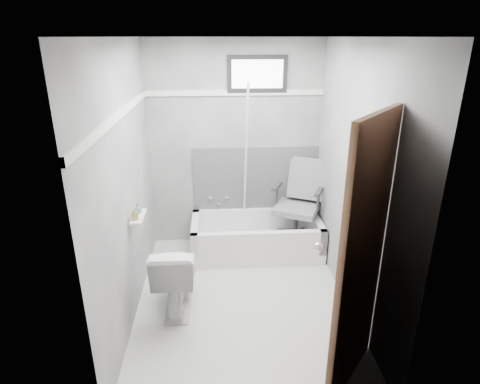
{
  "coord_description": "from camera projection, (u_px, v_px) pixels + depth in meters",
  "views": [
    {
      "loc": [
        -0.24,
        -3.25,
        2.4
      ],
      "look_at": [
        0.0,
        0.35,
        1.0
      ],
      "focal_mm": 30.0,
      "sensor_mm": 36.0,
      "label": 1
    }
  ],
  "objects": [
    {
      "name": "floor",
      "position": [
        242.0,
        300.0,
        3.91
      ],
      "size": [
        2.6,
        2.6,
        0.0
      ],
      "primitive_type": "plane",
      "color": "silver",
      "rests_on": "ground"
    },
    {
      "name": "ceiling",
      "position": [
        243.0,
        37.0,
        3.04
      ],
      "size": [
        2.6,
        2.6,
        0.0
      ],
      "primitive_type": "plane",
      "rotation": [
        3.14,
        0.0,
        0.0
      ],
      "color": "silver",
      "rests_on": "floor"
    },
    {
      "name": "wall_back",
      "position": [
        235.0,
        147.0,
        4.68
      ],
      "size": [
        2.0,
        0.02,
        2.4
      ],
      "primitive_type": "cube",
      "color": "slate",
      "rests_on": "floor"
    },
    {
      "name": "wall_front",
      "position": [
        259.0,
        265.0,
        2.26
      ],
      "size": [
        2.0,
        0.02,
        2.4
      ],
      "primitive_type": "cube",
      "color": "slate",
      "rests_on": "floor"
    },
    {
      "name": "wall_left",
      "position": [
        126.0,
        188.0,
        3.41
      ],
      "size": [
        0.02,
        2.6,
        2.4
      ],
      "primitive_type": "cube",
      "color": "slate",
      "rests_on": "floor"
    },
    {
      "name": "wall_right",
      "position": [
        356.0,
        183.0,
        3.53
      ],
      "size": [
        0.02,
        2.6,
        2.4
      ],
      "primitive_type": "cube",
      "color": "slate",
      "rests_on": "floor"
    },
    {
      "name": "bathtub",
      "position": [
        256.0,
        236.0,
        4.71
      ],
      "size": [
        1.5,
        0.7,
        0.42
      ],
      "primitive_type": null,
      "color": "white",
      "rests_on": "floor"
    },
    {
      "name": "office_chair",
      "position": [
        297.0,
        203.0,
        4.64
      ],
      "size": [
        0.75,
        0.75,
        0.97
      ],
      "primitive_type": null,
      "rotation": [
        0.0,
        0.0,
        -0.45
      ],
      "color": "slate",
      "rests_on": "bathtub"
    },
    {
      "name": "toilet",
      "position": [
        176.0,
        275.0,
        3.7
      ],
      "size": [
        0.4,
        0.71,
        0.69
      ],
      "primitive_type": "imported",
      "rotation": [
        0.0,
        0.0,
        3.13
      ],
      "color": "white",
      "rests_on": "floor"
    },
    {
      "name": "door",
      "position": [
        420.0,
        286.0,
        2.41
      ],
      "size": [
        0.78,
        0.78,
        2.0
      ],
      "primitive_type": null,
      "color": "brown",
      "rests_on": "floor"
    },
    {
      "name": "window",
      "position": [
        257.0,
        74.0,
        4.38
      ],
      "size": [
        0.66,
        0.04,
        0.4
      ],
      "primitive_type": null,
      "color": "black",
      "rests_on": "wall_back"
    },
    {
      "name": "backerboard",
      "position": [
        256.0,
        179.0,
        4.83
      ],
      "size": [
        1.5,
        0.02,
        0.78
      ],
      "primitive_type": "cube",
      "color": "#4C4C4F",
      "rests_on": "wall_back"
    },
    {
      "name": "trim_back",
      "position": [
        235.0,
        93.0,
        4.44
      ],
      "size": [
        2.0,
        0.02,
        0.06
      ],
      "primitive_type": "cube",
      "color": "white",
      "rests_on": "wall_back"
    },
    {
      "name": "trim_left",
      "position": [
        119.0,
        115.0,
        3.19
      ],
      "size": [
        0.02,
        2.6,
        0.06
      ],
      "primitive_type": "cube",
      "color": "white",
      "rests_on": "wall_left"
    },
    {
      "name": "pole",
      "position": [
        246.0,
        165.0,
        4.52
      ],
      "size": [
        0.02,
        0.56,
        1.88
      ],
      "primitive_type": "cylinder",
      "rotation": [
        0.28,
        0.0,
        0.0
      ],
      "color": "silver",
      "rests_on": "bathtub"
    },
    {
      "name": "shelf",
      "position": [
        138.0,
        217.0,
        3.57
      ],
      "size": [
        0.1,
        0.32,
        0.02
      ],
      "primitive_type": "cube",
      "color": "silver",
      "rests_on": "wall_left"
    },
    {
      "name": "soap_bottle_a",
      "position": [
        135.0,
        214.0,
        3.48
      ],
      "size": [
        0.06,
        0.06,
        0.11
      ],
      "primitive_type": "imported",
      "rotation": [
        0.0,
        0.0,
        0.28
      ],
      "color": "#97824B",
      "rests_on": "shelf"
    },
    {
      "name": "soap_bottle_b",
      "position": [
        138.0,
        208.0,
        3.61
      ],
      "size": [
        0.09,
        0.09,
        0.09
      ],
      "primitive_type": "imported",
      "rotation": [
        0.0,
        0.0,
        0.94
      ],
      "color": "#456F80",
      "rests_on": "shelf"
    },
    {
      "name": "faucet",
      "position": [
        219.0,
        199.0,
        4.88
      ],
      "size": [
        0.26,
        0.1,
        0.16
      ],
      "primitive_type": null,
      "color": "silver",
      "rests_on": "wall_back"
    }
  ]
}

